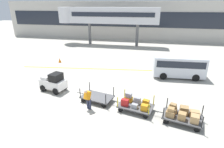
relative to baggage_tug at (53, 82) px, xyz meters
name	(u,v)px	position (x,y,z in m)	size (l,w,h in m)	color
ground_plane	(86,102)	(3.28, -1.28, -0.75)	(120.00, 120.00, 0.00)	#B2ADA0
apron_lead_line	(89,69)	(1.10, 5.80, -0.75)	(15.37, 0.20, 0.01)	yellow
terminal_building	(130,21)	(3.28, 24.70, 2.93)	(52.18, 2.51, 7.35)	#BCB7AD
jet_bridge	(103,16)	(-0.59, 18.71, 4.20)	(17.44, 3.00, 6.30)	silver
baggage_tug	(53,82)	(0.00, 0.00, 0.00)	(2.30, 1.64, 1.58)	white
baggage_cart_lead	(97,97)	(4.05, -0.96, -0.41)	(3.09, 1.89, 1.10)	#4C4C4F
baggage_cart_middle	(135,104)	(6.93, -1.63, -0.26)	(3.09, 1.89, 1.10)	#4C4C4F
baggage_cart_tail	(182,114)	(9.87, -2.33, -0.22)	(3.09, 1.89, 1.10)	#4C4C4F
baggage_handler	(88,98)	(3.76, -2.15, 0.11)	(0.54, 0.55, 1.56)	#2D334C
shuttle_van	(179,65)	(10.51, 5.38, 0.48)	(4.92, 2.23, 2.10)	silver
safety_cone_near	(60,60)	(-3.23, 7.25, -0.48)	(0.36, 0.36, 0.55)	orange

